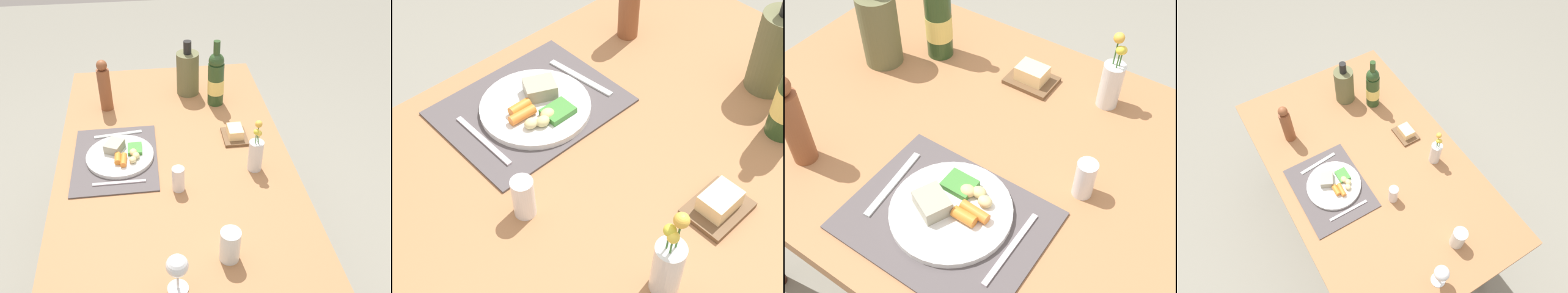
% 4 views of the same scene
% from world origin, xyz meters
% --- Properties ---
extents(ground_plane, '(8.00, 8.00, 0.00)m').
position_xyz_m(ground_plane, '(0.00, 0.00, 0.00)').
color(ground_plane, gray).
extents(dining_table, '(1.48, 0.92, 0.76)m').
position_xyz_m(dining_table, '(0.00, 0.00, 0.69)').
color(dining_table, '#A36E45').
rests_on(dining_table, ground_plane).
extents(placemat, '(0.42, 0.33, 0.01)m').
position_xyz_m(placemat, '(0.01, -0.23, 0.76)').
color(placemat, '#504A4B').
rests_on(placemat, dining_table).
extents(dinner_plate, '(0.26, 0.26, 0.05)m').
position_xyz_m(dinner_plate, '(0.01, -0.21, 0.78)').
color(dinner_plate, silver).
rests_on(dinner_plate, placemat).
extents(fork, '(0.04, 0.20, 0.00)m').
position_xyz_m(fork, '(-0.15, -0.22, 0.77)').
color(fork, silver).
rests_on(fork, placemat).
extents(knife, '(0.01, 0.20, 0.00)m').
position_xyz_m(knife, '(0.16, -0.21, 0.77)').
color(knife, silver).
rests_on(knife, placemat).
extents(pepper_mill, '(0.06, 0.06, 0.24)m').
position_xyz_m(pepper_mill, '(-0.38, -0.27, 0.88)').
color(pepper_mill, brown).
rests_on(pepper_mill, dining_table).
extents(wine_glass, '(0.06, 0.06, 0.14)m').
position_xyz_m(wine_glass, '(0.63, -0.04, 0.86)').
color(wine_glass, white).
rests_on(wine_glass, dining_table).
extents(wine_bottle, '(0.08, 0.08, 0.31)m').
position_xyz_m(wine_bottle, '(-0.36, 0.23, 0.88)').
color(wine_bottle, '#2A4722').
rests_on(wine_bottle, dining_table).
extents(salt_shaker, '(0.05, 0.05, 0.10)m').
position_xyz_m(salt_shaker, '(0.21, 0.00, 0.81)').
color(salt_shaker, white).
rests_on(salt_shaker, dining_table).
extents(flower_vase, '(0.06, 0.06, 0.22)m').
position_xyz_m(flower_vase, '(0.13, 0.30, 0.83)').
color(flower_vase, silver).
rests_on(flower_vase, dining_table).
extents(cooler_bottle, '(0.11, 0.11, 0.27)m').
position_xyz_m(cooler_bottle, '(-0.47, 0.11, 0.87)').
color(cooler_bottle, '#61633F').
rests_on(cooler_bottle, dining_table).
extents(butter_dish, '(0.13, 0.10, 0.05)m').
position_xyz_m(butter_dish, '(-0.08, 0.26, 0.78)').
color(butter_dish, brown).
rests_on(butter_dish, dining_table).
extents(water_tumbler, '(0.06, 0.06, 0.12)m').
position_xyz_m(water_tumbler, '(0.54, 0.13, 0.81)').
color(water_tumbler, silver).
rests_on(water_tumbler, dining_table).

